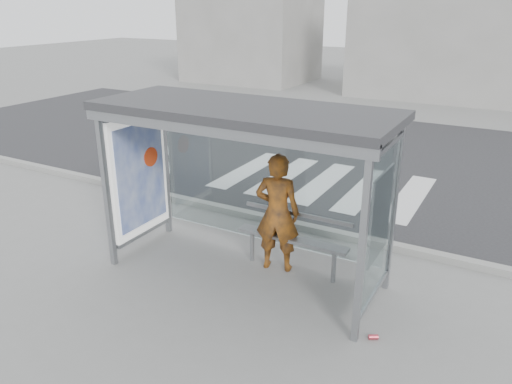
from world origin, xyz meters
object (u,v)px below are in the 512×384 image
(soda_can, at_px, (373,337))
(bench, at_px, (293,238))
(person, at_px, (277,213))
(bus_shelter, at_px, (223,146))

(soda_can, bearing_deg, bench, 146.53)
(person, relative_size, bench, 1.05)
(person, xyz_separation_m, soda_can, (1.87, -1.03, -0.91))
(person, height_order, bench, person)
(bus_shelter, distance_m, person, 1.32)
(person, height_order, soda_can, person)
(bus_shelter, distance_m, soda_can, 3.29)
(bench, bearing_deg, soda_can, -33.47)
(bus_shelter, bearing_deg, person, 28.98)
(soda_can, bearing_deg, bus_shelter, 166.09)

